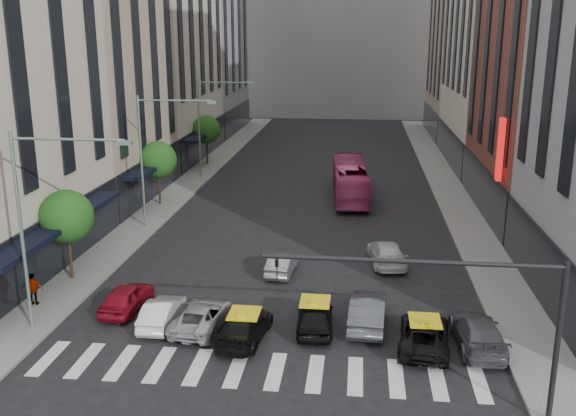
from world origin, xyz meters
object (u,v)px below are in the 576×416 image
(streetlamp_near, at_px, (39,206))
(car_white_front, at_px, (162,312))
(streetlamp_mid, at_px, (154,144))
(car_red, at_px, (127,297))
(bus, at_px, (350,180))
(pedestrian_far, at_px, (33,289))
(taxi_left, at_px, (245,327))
(streetlamp_far, at_px, (209,115))
(taxi_center, at_px, (315,316))

(streetlamp_near, height_order, car_white_front, streetlamp_near)
(streetlamp_mid, relative_size, car_red, 2.29)
(bus, xyz_separation_m, pedestrian_far, (-15.10, -23.48, -0.57))
(car_white_front, relative_size, taxi_left, 0.87)
(streetlamp_far, height_order, taxi_center, streetlamp_far)
(streetlamp_near, xyz_separation_m, bus, (13.07, 25.82, -4.37))
(streetlamp_mid, distance_m, streetlamp_far, 16.00)
(car_white_front, bearing_deg, car_red, -32.20)
(streetlamp_near, distance_m, pedestrian_far, 5.83)
(streetlamp_mid, bearing_deg, streetlamp_near, -90.00)
(streetlamp_mid, relative_size, streetlamp_far, 1.00)
(streetlamp_mid, xyz_separation_m, car_white_front, (4.84, -14.85, -5.28))
(streetlamp_near, distance_m, car_red, 6.39)
(car_red, distance_m, taxi_center, 9.37)
(streetlamp_far, relative_size, bus, 0.82)
(streetlamp_near, xyz_separation_m, streetlamp_far, (0.00, 32.00, 0.00))
(streetlamp_far, xyz_separation_m, taxi_left, (8.93, -31.96, -5.27))
(pedestrian_far, bearing_deg, streetlamp_mid, -104.96)
(streetlamp_near, relative_size, taxi_left, 2.07)
(taxi_left, xyz_separation_m, pedestrian_far, (-10.96, 2.29, 0.33))
(streetlamp_mid, xyz_separation_m, pedestrian_far, (-2.03, -13.66, -4.94))
(car_red, xyz_separation_m, taxi_center, (9.30, -1.12, 0.02))
(streetlamp_mid, relative_size, car_white_front, 2.37)
(taxi_left, distance_m, taxi_center, 3.32)
(streetlamp_mid, height_order, streetlamp_far, same)
(streetlamp_mid, distance_m, pedestrian_far, 14.67)
(pedestrian_far, bearing_deg, taxi_left, 161.68)
(car_white_front, distance_m, taxi_left, 4.23)
(streetlamp_mid, relative_size, taxi_center, 2.23)
(streetlamp_near, height_order, streetlamp_mid, same)
(car_white_front, xyz_separation_m, taxi_left, (4.08, -1.11, 0.01))
(car_white_front, bearing_deg, streetlamp_near, 13.46)
(streetlamp_near, bearing_deg, car_white_front, 13.39)
(taxi_left, bearing_deg, streetlamp_mid, -53.85)
(taxi_center, bearing_deg, streetlamp_near, 3.67)
(streetlamp_mid, height_order, car_white_front, streetlamp_mid)
(car_white_front, height_order, bus, bus)
(streetlamp_far, distance_m, car_white_front, 31.67)
(car_red, relative_size, taxi_left, 0.90)
(taxi_left, relative_size, bus, 0.40)
(streetlamp_near, height_order, bus, streetlamp_near)
(car_red, height_order, taxi_left, car_red)
(streetlamp_far, distance_m, pedestrian_far, 30.14)
(streetlamp_far, distance_m, bus, 15.11)
(streetlamp_far, height_order, bus, streetlamp_far)
(streetlamp_near, distance_m, taxi_left, 10.37)
(car_red, distance_m, bus, 25.52)
(streetlamp_far, bearing_deg, car_red, -84.87)
(streetlamp_near, height_order, pedestrian_far, streetlamp_near)
(bus, bearing_deg, car_red, 62.09)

